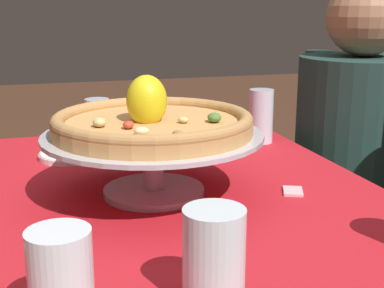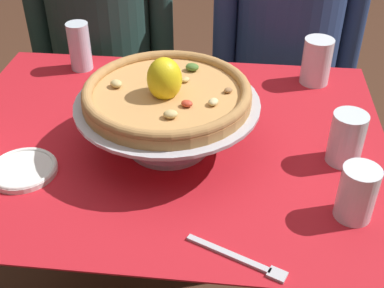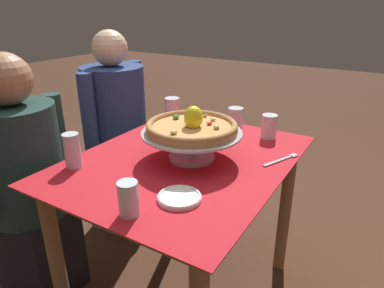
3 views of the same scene
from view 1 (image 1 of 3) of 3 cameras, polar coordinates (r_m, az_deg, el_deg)
The scene contains 10 objects.
dining_table at distance 1.09m, azimuth -2.68°, elevation -11.60°, with size 1.04×0.82×0.76m.
pizza_stand at distance 0.99m, azimuth -4.16°, elevation -0.68°, with size 0.41×0.41×0.12m.
pizza at distance 0.98m, azimuth -4.27°, elevation 2.44°, with size 0.37×0.37×0.11m.
water_glass_front_right at distance 0.62m, azimuth -13.79°, elevation -14.43°, with size 0.07×0.07×0.11m.
water_glass_back_left at distance 1.39m, azimuth 7.37°, elevation 2.61°, with size 0.06×0.06×0.14m.
water_glass_side_right at distance 0.64m, azimuth 2.34°, elevation -12.63°, with size 0.08×0.08×0.12m.
water_glass_side_left at distance 1.42m, azimuth -10.04°, elevation 2.33°, with size 0.06×0.06×0.11m.
side_plate at distance 1.28m, azimuth -12.85°, elevation -1.06°, with size 0.15×0.15×0.02m.
sugar_packet at distance 1.04m, azimuth 10.73°, elevation -4.98°, with size 0.05×0.04×0.01m, color beige.
diner_left at distance 1.62m, azimuth 16.75°, elevation -5.04°, with size 0.50×0.37×1.18m.
Camera 1 is at (0.95, -0.23, 1.10)m, focal length 49.92 mm.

